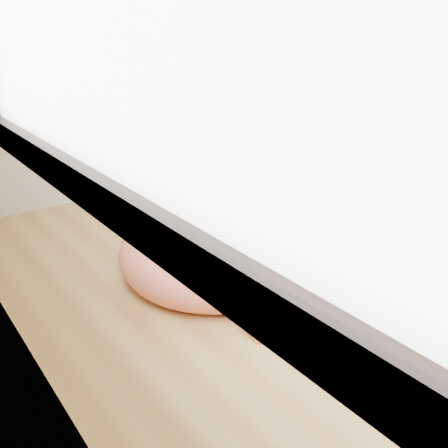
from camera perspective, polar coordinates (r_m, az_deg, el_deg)
pet_bed at (r=1.90m, az=-0.90°, el=-3.19°), size 0.73×0.73×0.19m
dog at (r=1.81m, az=-1.04°, el=4.76°), size 0.49×0.56×0.34m
book_yellow at (r=1.57m, az=3.38°, el=-9.13°), size 0.17×0.18×0.18m
book_white at (r=1.70m, az=9.00°, el=-7.03°), size 0.12×0.11×0.17m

